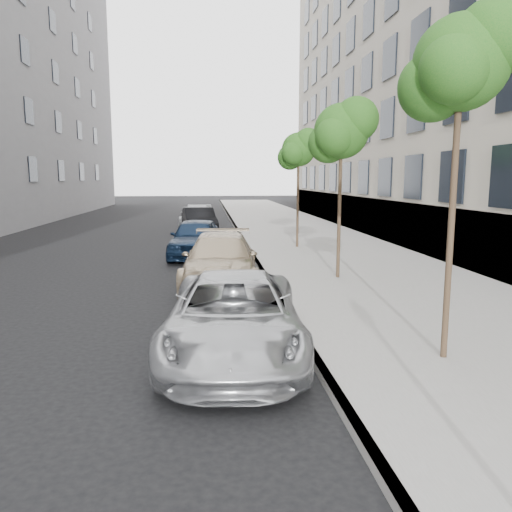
{
  "coord_description": "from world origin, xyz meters",
  "views": [
    {
      "loc": [
        -0.53,
        -5.78,
        2.96
      ],
      "look_at": [
        0.39,
        3.49,
        1.5
      ],
      "focal_mm": 35.0,
      "sensor_mm": 36.0,
      "label": 1
    }
  ],
  "objects": [
    {
      "name": "tree_near",
      "position": [
        3.23,
        1.5,
        4.61
      ],
      "size": [
        1.73,
        1.53,
        5.33
      ],
      "color": "#38281C",
      "rests_on": "sidewalk"
    },
    {
      "name": "sedan_rear",
      "position": [
        -1.16,
        25.48,
        0.64
      ],
      "size": [
        2.15,
        4.56,
        1.29
      ],
      "primitive_type": "imported",
      "rotation": [
        0.0,
        0.0,
        -0.08
      ],
      "color": "#AFB3B7",
      "rests_on": "ground"
    },
    {
      "name": "sedan_black",
      "position": [
        -0.93,
        20.48,
        0.72
      ],
      "size": [
        2.06,
        4.52,
        1.44
      ],
      "primitive_type": "imported",
      "rotation": [
        0.0,
        0.0,
        0.13
      ],
      "color": "black",
      "rests_on": "ground"
    },
    {
      "name": "suv",
      "position": [
        -0.17,
        7.76,
        0.71
      ],
      "size": [
        2.31,
        5.03,
        1.42
      ],
      "primitive_type": "imported",
      "rotation": [
        0.0,
        0.0,
        -0.07
      ],
      "color": "tan",
      "rests_on": "ground"
    },
    {
      "name": "tree_far",
      "position": [
        3.23,
        14.5,
        4.1
      ],
      "size": [
        1.71,
        1.51,
        4.8
      ],
      "color": "#38281C",
      "rests_on": "sidewalk"
    },
    {
      "name": "curb",
      "position": [
        1.18,
        24.0,
        0.07
      ],
      "size": [
        0.15,
        72.0,
        0.14
      ],
      "primitive_type": "cube",
      "color": "#9E9B93",
      "rests_on": "ground"
    },
    {
      "name": "tree_mid",
      "position": [
        3.23,
        8.0,
        4.24
      ],
      "size": [
        1.83,
        1.63,
        5.0
      ],
      "color": "#38281C",
      "rests_on": "sidewalk"
    },
    {
      "name": "minivan",
      "position": [
        -0.1,
        2.29,
        0.67
      ],
      "size": [
        2.58,
        4.98,
        1.34
      ],
      "primitive_type": "imported",
      "rotation": [
        0.0,
        0.0,
        -0.07
      ],
      "color": "#ADAFB2",
      "rests_on": "ground"
    },
    {
      "name": "sidewalk",
      "position": [
        4.3,
        24.0,
        0.07
      ],
      "size": [
        6.4,
        72.0,
        0.14
      ],
      "primitive_type": "cube",
      "color": "gray",
      "rests_on": "ground"
    },
    {
      "name": "ground",
      "position": [
        0.0,
        0.0,
        0.0
      ],
      "size": [
        160.0,
        160.0,
        0.0
      ],
      "primitive_type": "plane",
      "color": "black",
      "rests_on": "ground"
    },
    {
      "name": "sedan_blue",
      "position": [
        -0.94,
        12.97,
        0.73
      ],
      "size": [
        2.19,
        4.47,
        1.47
      ],
      "primitive_type": "imported",
      "rotation": [
        0.0,
        0.0,
        -0.11
      ],
      "color": "#0F1E34",
      "rests_on": "ground"
    }
  ]
}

